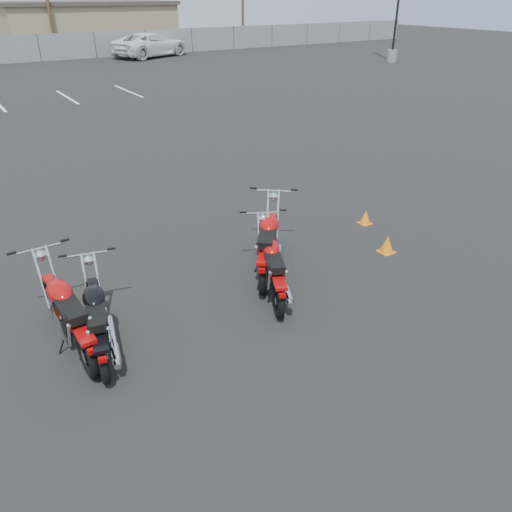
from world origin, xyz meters
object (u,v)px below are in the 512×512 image
motorcycle_front_red (68,314)px  motorcycle_third_red (269,244)px  motorcycle_second_black (98,319)px  motorcycle_rear_red (272,267)px  white_van (150,38)px

motorcycle_front_red → motorcycle_third_red: motorcycle_third_red is taller
motorcycle_second_black → motorcycle_rear_red: motorcycle_rear_red is taller
motorcycle_front_red → motorcycle_rear_red: (3.16, -0.36, -0.03)m
motorcycle_front_red → motorcycle_rear_red: bearing=-6.4°
motorcycle_third_red → motorcycle_rear_red: (-0.36, -0.64, -0.05)m
white_van → motorcycle_front_red: bearing=133.3°
motorcycle_front_red → motorcycle_second_black: 0.43m
motorcycle_second_black → motorcycle_rear_red: bearing=-1.5°
motorcycle_second_black → motorcycle_third_red: 3.25m
motorcycle_third_red → motorcycle_rear_red: 0.73m
motorcycle_rear_red → motorcycle_front_red: bearing=173.6°
motorcycle_rear_red → motorcycle_third_red: bearing=60.3°
motorcycle_second_black → white_van: bearing=66.7°
motorcycle_front_red → white_van: (14.46, 32.54, 0.84)m
motorcycle_third_red → motorcycle_second_black: bearing=-170.0°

